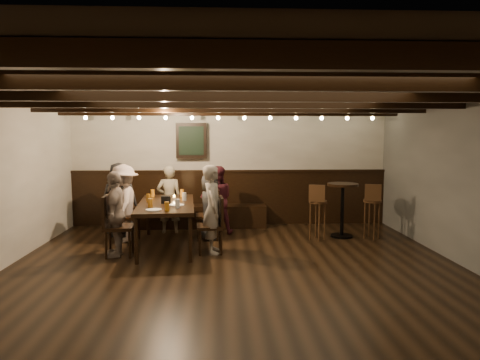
{
  "coord_description": "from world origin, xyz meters",
  "views": [
    {
      "loc": [
        -0.22,
        -5.38,
        1.86
      ],
      "look_at": [
        0.09,
        1.3,
        1.16
      ],
      "focal_mm": 32.0,
      "sensor_mm": 36.0,
      "label": 1
    }
  ],
  "objects_px": {
    "person_bench_centre": "(169,199)",
    "bar_stool_right": "(372,218)",
    "person_left_near": "(124,203)",
    "person_right_near": "(210,206)",
    "chair_left_far": "(118,237)",
    "person_right_far": "(213,209)",
    "person_bench_right": "(217,200)",
    "person_left_far": "(115,214)",
    "dining_table": "(166,206)",
    "person_bench_left": "(119,199)",
    "chair_left_near": "(127,226)",
    "chair_right_near": "(209,224)",
    "high_top_table": "(342,202)",
    "bar_stool_left": "(317,219)",
    "chair_right_far": "(211,236)"
  },
  "relations": [
    {
      "from": "person_bench_centre",
      "to": "bar_stool_right",
      "type": "height_order",
      "value": "person_bench_centre"
    },
    {
      "from": "person_left_near",
      "to": "person_right_near",
      "type": "distance_m",
      "value": 1.5
    },
    {
      "from": "chair_left_far",
      "to": "person_right_far",
      "type": "xyz_separation_m",
      "value": [
        1.47,
        0.11,
        0.41
      ]
    },
    {
      "from": "person_bench_right",
      "to": "person_left_far",
      "type": "relative_size",
      "value": 0.97
    },
    {
      "from": "dining_table",
      "to": "person_bench_right",
      "type": "xyz_separation_m",
      "value": [
        0.83,
        0.96,
        -0.04
      ]
    },
    {
      "from": "person_bench_left",
      "to": "bar_stool_right",
      "type": "bearing_deg",
      "value": 170.45
    },
    {
      "from": "chair_left_near",
      "to": "bar_stool_right",
      "type": "xyz_separation_m",
      "value": [
        4.37,
        0.01,
        0.09
      ]
    },
    {
      "from": "person_bench_right",
      "to": "person_left_far",
      "type": "height_order",
      "value": "person_left_far"
    },
    {
      "from": "person_left_near",
      "to": "person_left_far",
      "type": "height_order",
      "value": "person_left_near"
    },
    {
      "from": "person_left_near",
      "to": "bar_stool_right",
      "type": "height_order",
      "value": "person_left_near"
    },
    {
      "from": "chair_right_near",
      "to": "bar_stool_right",
      "type": "distance_m",
      "value": 2.94
    },
    {
      "from": "dining_table",
      "to": "chair_left_near",
      "type": "height_order",
      "value": "chair_left_near"
    },
    {
      "from": "chair_left_near",
      "to": "high_top_table",
      "type": "xyz_separation_m",
      "value": [
        3.88,
        0.16,
        0.37
      ]
    },
    {
      "from": "chair_right_near",
      "to": "person_right_far",
      "type": "xyz_separation_m",
      "value": [
        0.1,
        -0.9,
        0.43
      ]
    },
    {
      "from": "person_left_near",
      "to": "high_top_table",
      "type": "distance_m",
      "value": 3.91
    },
    {
      "from": "person_bench_left",
      "to": "person_left_far",
      "type": "xyz_separation_m",
      "value": [
        0.25,
        -1.34,
        -0.02
      ]
    },
    {
      "from": "chair_left_near",
      "to": "chair_right_near",
      "type": "relative_size",
      "value": 1.02
    },
    {
      "from": "high_top_table",
      "to": "person_right_far",
      "type": "bearing_deg",
      "value": -157.92
    },
    {
      "from": "chair_right_near",
      "to": "person_right_far",
      "type": "height_order",
      "value": "person_right_far"
    },
    {
      "from": "person_bench_centre",
      "to": "bar_stool_left",
      "type": "bearing_deg",
      "value": 161.36
    },
    {
      "from": "dining_table",
      "to": "chair_right_far",
      "type": "distance_m",
      "value": 0.94
    },
    {
      "from": "chair_left_near",
      "to": "person_left_near",
      "type": "height_order",
      "value": "person_left_near"
    },
    {
      "from": "dining_table",
      "to": "chair_left_far",
      "type": "xyz_separation_m",
      "value": [
        -0.69,
        -0.5,
        -0.4
      ]
    },
    {
      "from": "person_left_near",
      "to": "person_bench_right",
      "type": "bearing_deg",
      "value": 105.26
    },
    {
      "from": "dining_table",
      "to": "person_right_far",
      "type": "height_order",
      "value": "person_right_far"
    },
    {
      "from": "chair_left_near",
      "to": "chair_right_far",
      "type": "relative_size",
      "value": 1.03
    },
    {
      "from": "chair_right_near",
      "to": "person_left_far",
      "type": "distance_m",
      "value": 1.77
    },
    {
      "from": "chair_right_far",
      "to": "chair_left_far",
      "type": "bearing_deg",
      "value": 90.0
    },
    {
      "from": "chair_left_near",
      "to": "person_left_near",
      "type": "relative_size",
      "value": 0.68
    },
    {
      "from": "chair_left_near",
      "to": "high_top_table",
      "type": "bearing_deg",
      "value": 88.18
    },
    {
      "from": "chair_left_far",
      "to": "chair_right_far",
      "type": "bearing_deg",
      "value": 90.0
    },
    {
      "from": "person_bench_left",
      "to": "high_top_table",
      "type": "bearing_deg",
      "value": 171.96
    },
    {
      "from": "chair_right_near",
      "to": "person_bench_left",
      "type": "distance_m",
      "value": 1.73
    },
    {
      "from": "chair_right_far",
      "to": "person_bench_centre",
      "type": "relative_size",
      "value": 0.69
    },
    {
      "from": "dining_table",
      "to": "person_left_far",
      "type": "relative_size",
      "value": 1.55
    },
    {
      "from": "person_bench_centre",
      "to": "person_bench_right",
      "type": "bearing_deg",
      "value": 170.54
    },
    {
      "from": "person_bench_centre",
      "to": "person_left_far",
      "type": "relative_size",
      "value": 0.98
    },
    {
      "from": "bar_stool_left",
      "to": "person_left_far",
      "type": "bearing_deg",
      "value": -144.86
    },
    {
      "from": "bar_stool_left",
      "to": "chair_left_far",
      "type": "bearing_deg",
      "value": -144.77
    },
    {
      "from": "chair_left_near",
      "to": "person_left_far",
      "type": "bearing_deg",
      "value": -1.95
    },
    {
      "from": "person_right_far",
      "to": "bar_stool_left",
      "type": "xyz_separation_m",
      "value": [
        1.84,
        0.75,
        -0.33
      ]
    },
    {
      "from": "chair_left_near",
      "to": "person_bench_left",
      "type": "height_order",
      "value": "person_bench_left"
    },
    {
      "from": "chair_right_far",
      "to": "bar_stool_left",
      "type": "distance_m",
      "value": 2.02
    },
    {
      "from": "chair_left_far",
      "to": "person_bench_right",
      "type": "distance_m",
      "value": 2.14
    },
    {
      "from": "person_right_far",
      "to": "bar_stool_right",
      "type": "relative_size",
      "value": 1.4
    },
    {
      "from": "chair_left_far",
      "to": "person_left_near",
      "type": "relative_size",
      "value": 0.69
    },
    {
      "from": "person_bench_left",
      "to": "bar_stool_right",
      "type": "height_order",
      "value": "person_bench_left"
    },
    {
      "from": "person_bench_right",
      "to": "chair_left_near",
      "type": "bearing_deg",
      "value": 15.53
    },
    {
      "from": "chair_right_far",
      "to": "bar_stool_right",
      "type": "distance_m",
      "value": 2.98
    },
    {
      "from": "person_bench_right",
      "to": "person_left_near",
      "type": "height_order",
      "value": "person_left_near"
    }
  ]
}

